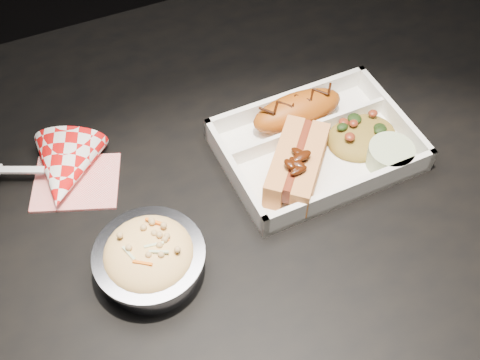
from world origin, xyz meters
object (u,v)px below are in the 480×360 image
(food_tray, at_px, (316,148))
(dining_table, at_px, (217,225))
(napkin_fork, at_px, (65,172))
(hotdog, at_px, (297,162))
(foil_coleslaw_cup, at_px, (150,258))
(fried_pastry, at_px, (297,110))

(food_tray, bearing_deg, dining_table, 178.42)
(food_tray, height_order, napkin_fork, napkin_fork)
(dining_table, bearing_deg, napkin_fork, 152.41)
(food_tray, relative_size, hotdog, 1.91)
(food_tray, relative_size, napkin_fork, 1.48)
(hotdog, height_order, foil_coleslaw_cup, foil_coleslaw_cup)
(food_tray, distance_m, hotdog, 0.06)
(food_tray, bearing_deg, foil_coleslaw_cup, -163.72)
(foil_coleslaw_cup, distance_m, napkin_fork, 0.18)
(foil_coleslaw_cup, xyz_separation_m, napkin_fork, (-0.06, 0.17, -0.01))
(food_tray, xyz_separation_m, napkin_fork, (-0.32, 0.09, 0.01))
(hotdog, bearing_deg, food_tray, -17.26)
(fried_pastry, relative_size, foil_coleslaw_cup, 1.04)
(dining_table, height_order, fried_pastry, fried_pastry)
(foil_coleslaw_cup, bearing_deg, dining_table, 36.33)
(fried_pastry, height_order, hotdog, hotdog)
(dining_table, relative_size, food_tray, 4.72)
(dining_table, relative_size, foil_coleslaw_cup, 9.36)
(food_tray, height_order, fried_pastry, fried_pastry)
(hotdog, distance_m, napkin_fork, 0.30)
(dining_table, bearing_deg, foil_coleslaw_cup, -143.67)
(hotdog, bearing_deg, napkin_fork, 107.32)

